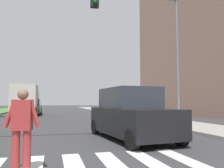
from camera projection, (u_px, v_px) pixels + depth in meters
ground_plane at (52, 114)px, 26.68m from camera, size 140.00×140.00×0.00m
crosswalk at (53, 166)px, 5.20m from camera, size 6.75×2.20×0.01m
sidewalk_right at (120, 114)px, 26.61m from camera, size 3.00×64.00×0.15m
street_lamp_right at (176, 48)px, 13.70m from camera, size 1.02×0.24×7.50m
pedestrian_performer at (22, 126)px, 4.74m from camera, size 0.75×0.30×1.69m
suv_crossing at (131, 115)px, 9.03m from camera, size 2.45×4.79×1.97m
sedan_midblock at (32, 108)px, 25.55m from camera, size 1.96×4.28×1.72m
truck_box_delivery at (26, 100)px, 24.11m from camera, size 2.40×6.20×3.10m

